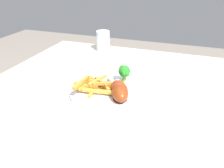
{
  "coord_description": "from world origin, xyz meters",
  "views": [
    {
      "loc": [
        0.21,
        -0.6,
        1.09
      ],
      "look_at": [
        0.01,
        -0.03,
        0.76
      ],
      "focal_mm": 32.98,
      "sensor_mm": 36.0,
      "label": 1
    }
  ],
  "objects_px": {
    "dinner_plate": "(112,91)",
    "broccoli_floret_front": "(124,72)",
    "dining_table": "(111,113)",
    "fork": "(36,75)",
    "carrot_fries_pile": "(96,85)",
    "chicken_drumstick_near": "(120,92)",
    "water_glass": "(103,41)",
    "chicken_drumstick_far": "(119,88)"
  },
  "relations": [
    {
      "from": "dinner_plate",
      "to": "carrot_fries_pile",
      "type": "relative_size",
      "value": 1.73
    },
    {
      "from": "broccoli_floret_front",
      "to": "water_glass",
      "type": "distance_m",
      "value": 0.39
    },
    {
      "from": "dining_table",
      "to": "dinner_plate",
      "type": "relative_size",
      "value": 3.21
    },
    {
      "from": "carrot_fries_pile",
      "to": "fork",
      "type": "height_order",
      "value": "carrot_fries_pile"
    },
    {
      "from": "chicken_drumstick_near",
      "to": "fork",
      "type": "height_order",
      "value": "chicken_drumstick_near"
    },
    {
      "from": "carrot_fries_pile",
      "to": "water_glass",
      "type": "height_order",
      "value": "water_glass"
    },
    {
      "from": "carrot_fries_pile",
      "to": "dining_table",
      "type": "bearing_deg",
      "value": 53.9
    },
    {
      "from": "dinner_plate",
      "to": "chicken_drumstick_far",
      "type": "distance_m",
      "value": 0.05
    },
    {
      "from": "broccoli_floret_front",
      "to": "carrot_fries_pile",
      "type": "height_order",
      "value": "broccoli_floret_front"
    },
    {
      "from": "chicken_drumstick_far",
      "to": "broccoli_floret_front",
      "type": "bearing_deg",
      "value": 94.67
    },
    {
      "from": "carrot_fries_pile",
      "to": "water_glass",
      "type": "xyz_separation_m",
      "value": [
        -0.14,
        0.41,
        0.02
      ]
    },
    {
      "from": "dining_table",
      "to": "chicken_drumstick_far",
      "type": "distance_m",
      "value": 0.16
    },
    {
      "from": "broccoli_floret_front",
      "to": "chicken_drumstick_near",
      "type": "relative_size",
      "value": 0.51
    },
    {
      "from": "carrot_fries_pile",
      "to": "water_glass",
      "type": "relative_size",
      "value": 1.62
    },
    {
      "from": "dinner_plate",
      "to": "broccoli_floret_front",
      "type": "height_order",
      "value": "broccoli_floret_front"
    },
    {
      "from": "broccoli_floret_front",
      "to": "chicken_drumstick_far",
      "type": "height_order",
      "value": "broccoli_floret_front"
    },
    {
      "from": "dining_table",
      "to": "chicken_drumstick_near",
      "type": "relative_size",
      "value": 7.14
    },
    {
      "from": "dinner_plate",
      "to": "broccoli_floret_front",
      "type": "relative_size",
      "value": 4.32
    },
    {
      "from": "broccoli_floret_front",
      "to": "fork",
      "type": "bearing_deg",
      "value": -174.54
    },
    {
      "from": "water_glass",
      "to": "fork",
      "type": "bearing_deg",
      "value": -111.97
    },
    {
      "from": "chicken_drumstick_far",
      "to": "water_glass",
      "type": "relative_size",
      "value": 1.17
    },
    {
      "from": "water_glass",
      "to": "chicken_drumstick_near",
      "type": "bearing_deg",
      "value": -62.73
    },
    {
      "from": "chicken_drumstick_far",
      "to": "dinner_plate",
      "type": "bearing_deg",
      "value": 140.85
    },
    {
      "from": "dinner_plate",
      "to": "chicken_drumstick_far",
      "type": "relative_size",
      "value": 2.4
    },
    {
      "from": "dinner_plate",
      "to": "chicken_drumstick_far",
      "type": "xyz_separation_m",
      "value": [
        0.03,
        -0.03,
        0.03
      ]
    },
    {
      "from": "dining_table",
      "to": "broccoli_floret_front",
      "type": "height_order",
      "value": "broccoli_floret_front"
    },
    {
      "from": "fork",
      "to": "broccoli_floret_front",
      "type": "bearing_deg",
      "value": -163.49
    },
    {
      "from": "dinner_plate",
      "to": "chicken_drumstick_near",
      "type": "xyz_separation_m",
      "value": [
        0.04,
        -0.05,
        0.03
      ]
    },
    {
      "from": "carrot_fries_pile",
      "to": "chicken_drumstick_far",
      "type": "xyz_separation_m",
      "value": [
        0.08,
        -0.01,
        0.01
      ]
    },
    {
      "from": "water_glass",
      "to": "dinner_plate",
      "type": "bearing_deg",
      "value": -64.87
    },
    {
      "from": "broccoli_floret_front",
      "to": "carrot_fries_pile",
      "type": "distance_m",
      "value": 0.11
    },
    {
      "from": "dining_table",
      "to": "fork",
      "type": "height_order",
      "value": "fork"
    },
    {
      "from": "chicken_drumstick_near",
      "to": "chicken_drumstick_far",
      "type": "relative_size",
      "value": 1.08
    },
    {
      "from": "dining_table",
      "to": "fork",
      "type": "distance_m",
      "value": 0.34
    },
    {
      "from": "carrot_fries_pile",
      "to": "fork",
      "type": "xyz_separation_m",
      "value": [
        -0.28,
        0.05,
        -0.03
      ]
    },
    {
      "from": "dining_table",
      "to": "chicken_drumstick_near",
      "type": "xyz_separation_m",
      "value": [
        0.06,
        -0.08,
        0.14
      ]
    },
    {
      "from": "dinner_plate",
      "to": "chicken_drumstick_far",
      "type": "bearing_deg",
      "value": -39.15
    },
    {
      "from": "dining_table",
      "to": "carrot_fries_pile",
      "type": "relative_size",
      "value": 5.55
    },
    {
      "from": "broccoli_floret_front",
      "to": "chicken_drumstick_near",
      "type": "height_order",
      "value": "broccoli_floret_front"
    },
    {
      "from": "chicken_drumstick_near",
      "to": "water_glass",
      "type": "xyz_separation_m",
      "value": [
        -0.23,
        0.44,
        0.02
      ]
    },
    {
      "from": "dining_table",
      "to": "water_glass",
      "type": "bearing_deg",
      "value": 114.84
    },
    {
      "from": "carrot_fries_pile",
      "to": "chicken_drumstick_near",
      "type": "height_order",
      "value": "chicken_drumstick_near"
    }
  ]
}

